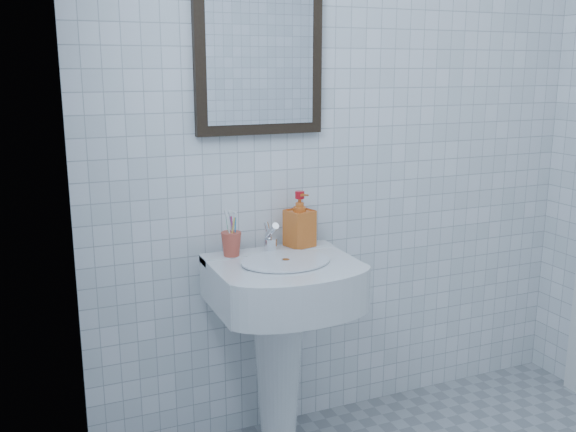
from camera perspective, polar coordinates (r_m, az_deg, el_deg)
name	(u,v)px	position (r m, az deg, el deg)	size (l,w,h in m)	color
wall_back	(349,127)	(2.65, 5.46, 7.84)	(2.20, 0.02, 2.50)	white
wall_left	(120,208)	(1.15, -14.71, 0.65)	(0.02, 2.40, 2.50)	white
washbasin	(280,324)	(2.46, -0.69, -9.55)	(0.53, 0.38, 0.81)	white
faucet	(270,239)	(2.44, -1.57, -2.07)	(0.05, 0.11, 0.12)	silver
toothbrush_cup	(231,244)	(2.40, -5.06, -2.49)	(0.08, 0.08, 0.09)	#C44A36
soap_dispenser	(300,219)	(2.50, 1.04, -0.31)	(0.10, 0.10, 0.22)	#CA4C13
wall_mirror	(259,50)	(2.45, -2.56, 14.49)	(0.50, 0.04, 0.62)	black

